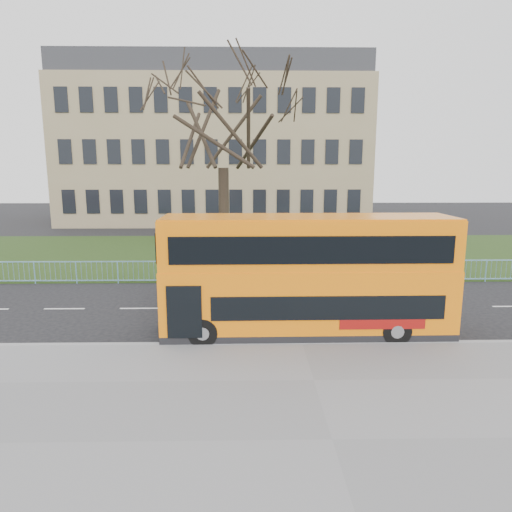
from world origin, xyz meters
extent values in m
plane|color=black|center=(0.00, 0.00, 0.00)|extent=(120.00, 120.00, 0.00)
cube|color=slate|center=(0.00, -6.75, 0.06)|extent=(80.00, 10.50, 0.12)
cube|color=gray|center=(0.00, -1.55, 0.07)|extent=(80.00, 0.20, 0.14)
cube|color=#223814|center=(0.00, 14.30, 0.04)|extent=(80.00, 15.40, 0.08)
cube|color=#8E7D5A|center=(-5.00, 35.00, 7.00)|extent=(30.00, 15.00, 14.00)
cube|color=orange|center=(0.24, -0.50, 1.20)|extent=(9.40, 2.32, 1.74)
cube|color=orange|center=(0.24, -0.50, 2.22)|extent=(9.40, 2.32, 0.30)
cube|color=orange|center=(0.24, -0.50, 3.15)|extent=(9.35, 2.27, 1.56)
cube|color=black|center=(0.79, -1.62, 1.26)|extent=(7.24, 0.10, 0.76)
cube|color=black|center=(0.25, -1.61, 3.07)|extent=(8.63, 0.12, 0.85)
cylinder|color=black|center=(-3.10, -1.54, 0.46)|extent=(0.93, 0.26, 0.93)
cylinder|color=black|center=(2.98, -1.49, 0.46)|extent=(0.93, 0.26, 0.93)
camera|label=1|loc=(-1.68, -15.03, 5.47)|focal=32.00mm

